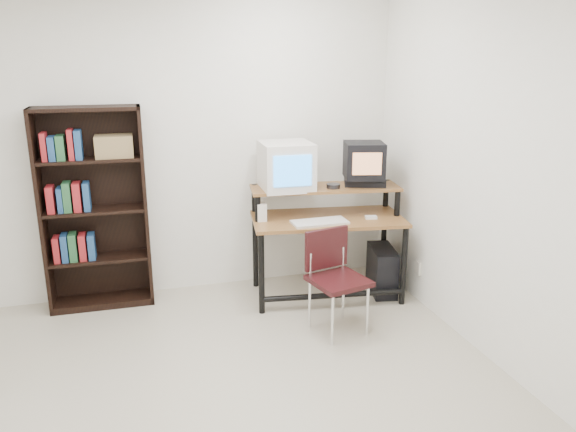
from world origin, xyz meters
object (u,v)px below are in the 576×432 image
object	(u,v)px
crt_tv	(364,160)
school_chair	(334,270)
bookshelf	(94,206)
computer_desk	(327,220)
pc_tower	(382,270)
crt_monitor	(286,166)

from	to	relation	value
crt_tv	school_chair	world-z (taller)	crt_tv
school_chair	bookshelf	size ratio (longest dim) A/B	0.47
computer_desk	pc_tower	world-z (taller)	computer_desk
computer_desk	bookshelf	size ratio (longest dim) A/B	0.81
crt_monitor	crt_tv	world-z (taller)	crt_monitor
crt_tv	pc_tower	size ratio (longest dim) A/B	0.90
computer_desk	school_chair	size ratio (longest dim) A/B	1.74
crt_monitor	pc_tower	distance (m)	1.31
crt_monitor	pc_tower	xyz separation A→B (m)	(0.84, -0.26, -0.97)
crt_monitor	school_chair	bearing A→B (deg)	-77.04
computer_desk	school_chair	world-z (taller)	computer_desk
computer_desk	pc_tower	bearing A→B (deg)	-3.11
pc_tower	school_chair	distance (m)	0.92
computer_desk	crt_tv	bearing A→B (deg)	17.05
crt_tv	bookshelf	size ratio (longest dim) A/B	0.24
pc_tower	school_chair	world-z (taller)	school_chair
school_chair	crt_tv	bearing A→B (deg)	39.60
crt_tv	crt_monitor	bearing A→B (deg)	-173.65
school_chair	bookshelf	bearing A→B (deg)	137.27
crt_monitor	bookshelf	bearing A→B (deg)	174.51
crt_monitor	crt_tv	bearing A→B (deg)	-6.47
crt_tv	computer_desk	bearing A→B (deg)	-156.36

